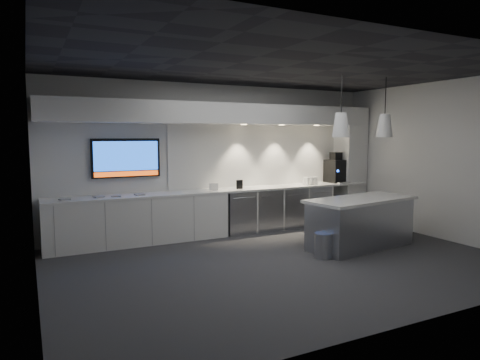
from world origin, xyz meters
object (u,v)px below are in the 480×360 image
island (360,222)px  coffee_machine (336,170)px  bin (323,245)px  wall_tv (126,158)px

island → coffee_machine: 2.44m
island → bin: 1.07m
wall_tv → island: (3.59, -2.30, -1.12)m
island → coffee_machine: size_ratio=3.16×
wall_tv → coffee_machine: bearing=-3.0°
wall_tv → coffee_machine: 4.71m
bin → coffee_machine: size_ratio=0.59×
wall_tv → island: 4.41m
island → bin: bearing=-174.2°
wall_tv → bin: (2.58, -2.56, -1.36)m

